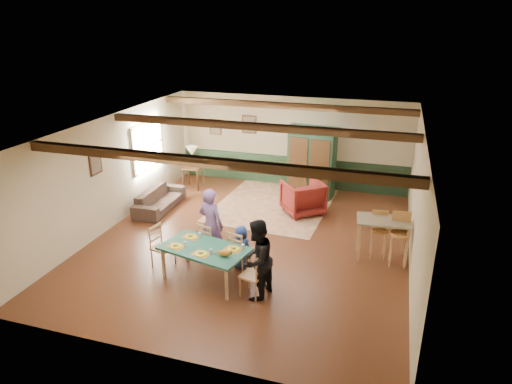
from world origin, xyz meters
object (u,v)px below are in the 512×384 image
(cat, at_px, (224,253))
(bar_stool_right, at_px, (399,240))
(dining_chair_far_left, at_px, (209,241))
(sofa, at_px, (160,199))
(dining_chair_end_left, at_px, (163,247))
(counter_table, at_px, (382,239))
(armoire, at_px, (312,162))
(person_child, at_px, (241,247))
(person_man, at_px, (211,225))
(dining_chair_far_right, at_px, (239,250))
(bar_stool_left, at_px, (379,235))
(armchair, at_px, (303,197))
(dining_chair_end_right, at_px, (252,274))
(table_lamp, at_px, (192,157))
(end_table, at_px, (193,177))
(person_woman, at_px, (257,260))
(dining_table, at_px, (205,264))

(cat, xyz_separation_m, bar_stool_right, (3.11, 1.93, -0.21))
(dining_chair_far_left, height_order, sofa, dining_chair_far_left)
(dining_chair_end_left, distance_m, counter_table, 4.59)
(cat, height_order, armoire, armoire)
(cat, bearing_deg, person_child, 99.46)
(cat, bearing_deg, person_man, 136.55)
(dining_chair_far_right, distance_m, bar_stool_left, 3.00)
(armchair, distance_m, counter_table, 2.81)
(dining_chair_end_right, xyz_separation_m, armchair, (0.11, 4.00, -0.00))
(armoire, bearing_deg, cat, -89.30)
(cat, bearing_deg, table_lamp, 133.30)
(end_table, height_order, bar_stool_left, bar_stool_left)
(dining_chair_end_right, relative_size, end_table, 1.31)
(person_child, bearing_deg, sofa, -23.34)
(person_child, relative_size, armoire, 0.46)
(table_lamp, bearing_deg, dining_chair_far_right, -54.72)
(person_woman, distance_m, bar_stool_right, 3.16)
(counter_table, xyz_separation_m, bar_stool_right, (0.35, -0.15, 0.11))
(cat, height_order, end_table, cat)
(person_woman, bearing_deg, dining_table, -90.00)
(dining_chair_far_left, relative_size, bar_stool_right, 0.78)
(dining_chair_end_right, bearing_deg, bar_stool_right, 140.40)
(dining_chair_end_right, xyz_separation_m, person_man, (-1.24, 1.04, 0.36))
(armchair, bearing_deg, dining_chair_end_right, 50.78)
(armchair, height_order, counter_table, counter_table)
(dining_chair_far_left, xyz_separation_m, bar_stool_left, (3.38, 1.21, 0.07))
(counter_table, bearing_deg, sofa, 169.91)
(armoire, distance_m, sofa, 4.33)
(bar_stool_right, bearing_deg, cat, -150.33)
(dining_table, relative_size, dining_chair_far_left, 1.89)
(sofa, relative_size, counter_table, 1.68)
(dining_chair_far_right, height_order, dining_chair_end_right, same)
(cat, distance_m, armchair, 4.04)
(dining_table, distance_m, dining_chair_end_left, 1.07)
(bar_stool_left, bearing_deg, dining_chair_far_right, -159.43)
(cat, height_order, table_lamp, table_lamp)
(person_woman, distance_m, sofa, 4.90)
(dining_table, bearing_deg, dining_chair_far_right, 48.09)
(sofa, bearing_deg, person_child, -128.02)
(armchair, height_order, bar_stool_left, bar_stool_left)
(end_table, height_order, counter_table, counter_table)
(dining_table, relative_size, person_child, 1.79)
(person_man, xyz_separation_m, bar_stool_left, (3.37, 1.14, -0.29))
(dining_chair_end_right, xyz_separation_m, person_woman, (0.09, -0.02, 0.32))
(person_man, bearing_deg, person_child, -180.00)
(person_man, relative_size, bar_stool_right, 1.42)
(dining_chair_end_right, distance_m, counter_table, 3.05)
(sofa, xyz_separation_m, counter_table, (5.82, -1.04, 0.19))
(person_man, relative_size, bar_stool_left, 1.57)
(dining_chair_end_left, height_order, bar_stool_left, bar_stool_left)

